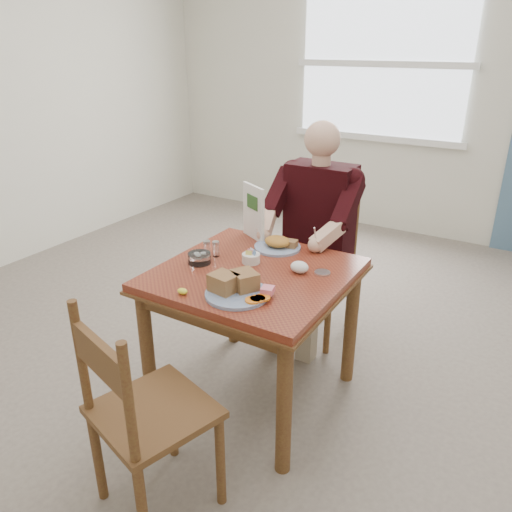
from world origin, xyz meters
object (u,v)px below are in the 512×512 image
Objects in this scene: chair_far at (318,264)px; chair_near at (143,415)px; table at (254,290)px; diner at (315,219)px; near_plate at (237,287)px; far_plate at (279,244)px.

chair_near is at bearing -89.48° from chair_far.
table is 0.66× the size of diner.
chair_far and chair_near have the same top height.
chair_near is 2.64× the size of near_plate.
chair_near is 1.20m from far_plate.
near_plate is (0.07, -0.25, 0.15)m from table.
table is 2.55× the size of near_plate.
near_plate reaches higher than table.
far_plate is (-0.03, 0.31, 0.14)m from table.
near_plate is at bearing 84.87° from chair_near.
diner reaches higher than near_plate.
table is 0.30m from near_plate.
chair_far is (0.00, 0.80, -0.16)m from table.
chair_near is at bearing -89.45° from diner.
far_plate is at bearing 95.92° from table.
near_plate is at bearing -75.10° from table.
table is 0.97× the size of chair_far.
diner is (0.00, -0.09, 0.33)m from chair_far.
chair_near is at bearing -95.13° from near_plate.
table is at bearing -84.08° from far_plate.
far_plate is at bearing 92.36° from chair_near.
chair_far is at bearing 90.00° from table.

